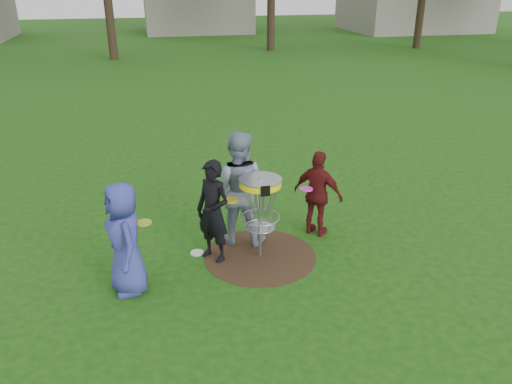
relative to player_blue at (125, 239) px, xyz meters
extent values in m
plane|color=#19470F|center=(2.03, 0.48, -0.82)|extent=(100.00, 100.00, 0.00)
cylinder|color=#47331E|center=(2.03, 0.48, -0.82)|extent=(1.80, 1.80, 0.01)
imported|color=#383D9B|center=(0.00, 0.00, 0.00)|extent=(0.70, 0.90, 1.65)
imported|color=black|center=(1.31, 0.59, 0.00)|extent=(0.69, 0.71, 1.64)
imported|color=gray|center=(1.79, 1.08, 0.14)|extent=(1.13, 1.01, 1.93)
imported|color=#5B1415|center=(3.15, 1.01, -0.07)|extent=(0.89, 0.89, 1.51)
cylinder|color=silver|center=(1.05, 0.80, -0.82)|extent=(0.22, 0.22, 0.02)
cylinder|color=#9EA0A5|center=(2.03, 0.48, -0.13)|extent=(0.05, 0.05, 1.38)
cylinder|color=#FFEA0D|center=(2.03, 0.48, 0.46)|extent=(0.64, 0.64, 0.10)
cylinder|color=#9EA0A5|center=(2.03, 0.48, 0.51)|extent=(0.66, 0.66, 0.01)
cube|color=black|center=(2.03, 0.16, 0.46)|extent=(0.14, 0.02, 0.16)
torus|color=#9EA0A5|center=(2.03, 0.48, -0.12)|extent=(0.62, 0.62, 0.02)
torus|color=#9EA0A5|center=(2.03, 0.48, -0.28)|extent=(0.50, 0.50, 0.02)
cylinder|color=#9EA0A5|center=(2.03, 0.48, -0.29)|extent=(0.44, 0.44, 0.01)
cylinder|color=#A3CB16|center=(0.27, 0.06, 0.19)|extent=(0.22, 0.22, 0.02)
cylinder|color=gold|center=(1.59, 0.55, 0.18)|extent=(0.22, 0.22, 0.02)
cylinder|color=#E93DA3|center=(1.89, 0.82, 0.36)|extent=(0.22, 0.22, 0.02)
cylinder|color=#F23FC6|center=(2.90, 0.89, 0.10)|extent=(0.22, 0.22, 0.02)
cylinder|color=#38281C|center=(-0.97, 21.98, 1.49)|extent=(0.46, 0.46, 4.62)
cylinder|color=#38281C|center=(8.03, 23.48, 1.07)|extent=(0.46, 0.46, 3.78)
cylinder|color=#38281C|center=(17.03, 22.48, 1.28)|extent=(0.46, 0.46, 4.20)
camera|label=1|loc=(0.44, -6.28, 3.34)|focal=35.00mm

